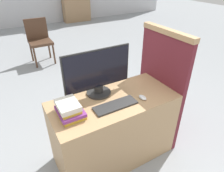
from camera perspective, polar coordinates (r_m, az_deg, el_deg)
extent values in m
cube|color=tan|center=(2.08, 0.51, -12.19)|extent=(1.19, 0.56, 0.73)
cube|color=maroon|center=(2.27, 13.52, -1.01)|extent=(0.05, 0.66, 1.24)
cube|color=tan|center=(2.01, 15.80, 14.70)|extent=(0.07, 0.66, 0.05)
cylinder|color=#282828|center=(1.94, -3.82, -1.87)|extent=(0.23, 0.23, 0.02)
cylinder|color=#282828|center=(1.91, -3.86, -0.78)|extent=(0.09, 0.09, 0.07)
cube|color=#282828|center=(1.82, -4.16, 4.83)|extent=(0.66, 0.01, 0.37)
cube|color=black|center=(1.81, -4.09, 4.78)|extent=(0.63, 0.02, 0.35)
cube|color=#2D2D2D|center=(1.77, 1.00, -5.54)|extent=(0.40, 0.14, 0.02)
ellipsoid|color=white|center=(1.88, 8.75, -3.26)|extent=(0.05, 0.09, 0.03)
cube|color=gold|center=(1.68, -11.47, -7.97)|extent=(0.19, 0.21, 0.03)
cube|color=#7A3384|center=(1.67, -11.85, -7.06)|extent=(0.20, 0.24, 0.03)
cube|color=gold|center=(1.66, -12.32, -6.30)|extent=(0.16, 0.21, 0.02)
cube|color=silver|center=(1.64, -12.52, -5.34)|extent=(0.17, 0.22, 0.04)
cylinder|color=#4C3323|center=(4.32, -21.06, 7.49)|extent=(0.04, 0.04, 0.42)
cylinder|color=#4C3323|center=(4.39, -16.23, 8.67)|extent=(0.04, 0.04, 0.42)
cylinder|color=#4C3323|center=(4.68, -22.00, 9.02)|extent=(0.04, 0.04, 0.42)
cylinder|color=#4C3323|center=(4.74, -17.50, 10.11)|extent=(0.04, 0.04, 0.42)
cube|color=#4C3323|center=(4.45, -19.73, 11.66)|extent=(0.44, 0.44, 0.05)
cube|color=#4C3323|center=(4.58, -20.83, 15.07)|extent=(0.44, 0.04, 0.42)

